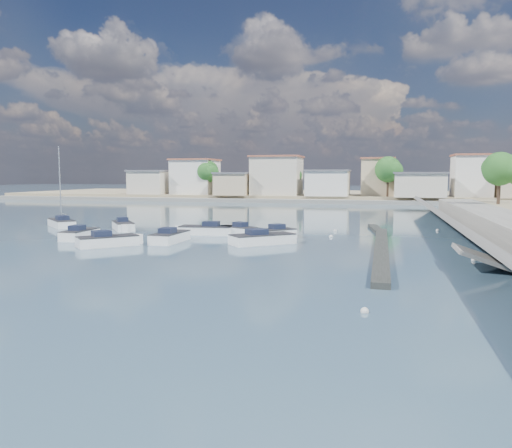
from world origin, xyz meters
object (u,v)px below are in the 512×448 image
Objects in this scene: motorboat_c at (203,231)px; motorboat_h at (265,239)px; motorboat_b at (111,241)px; motorboat_d at (271,234)px; motorboat_a at (81,234)px; motorboat_e at (171,237)px; motorboat_g at (124,226)px; motorboat_f at (235,231)px; sailboat at (61,223)px.

motorboat_h is at bearing -33.77° from motorboat_c.
motorboat_b is 1.12× the size of motorboat_d.
motorboat_a is 0.93× the size of motorboat_e.
motorboat_d is at bearing 14.45° from motorboat_a.
motorboat_d is 0.90× the size of motorboat_g.
motorboat_a is at bearing -177.34° from motorboat_h.
motorboat_e and motorboat_f have the same top height.
motorboat_a and motorboat_h have the same top height.
motorboat_e is 8.18m from motorboat_h.
sailboat reaches higher than motorboat_g.
motorboat_a is 11.09m from motorboat_c.
motorboat_g is 8.50m from sailboat.
motorboat_a is 0.54× the size of sailboat.
motorboat_h is (11.81, 4.26, 0.00)m from motorboat_b.
motorboat_d is at bearing 33.89° from motorboat_b.
motorboat_e is (3.66, 3.57, 0.00)m from motorboat_b.
motorboat_c is at bearing -9.68° from motorboat_g.
motorboat_e is at bearing 44.28° from motorboat_b.
motorboat_c and motorboat_d have the same top height.
motorboat_d and motorboat_e have the same top height.
motorboat_e is 0.97× the size of motorboat_h.
motorboat_d is at bearing 27.93° from motorboat_e.
sailboat reaches higher than motorboat_b.
motorboat_b is 11.74m from motorboat_g.
motorboat_b is at bearing -128.69° from motorboat_f.
sailboat is at bearing 162.70° from motorboat_h.
motorboat_f is at bearing 51.31° from motorboat_b.
motorboat_g is (-4.81, 10.70, 0.00)m from motorboat_b.
motorboat_d is 16.58m from motorboat_g.
motorboat_a and motorboat_f have the same top height.
motorboat_a is 8.66m from motorboat_e.
motorboat_h is (0.31, -3.47, 0.00)m from motorboat_d.
sailboat reaches higher than motorboat_a.
motorboat_e is at bearing -26.68° from sailboat.
sailboat is at bearing 137.61° from motorboat_b.
motorboat_c is (4.56, 9.11, 0.00)m from motorboat_b.
motorboat_c is at bearing -172.16° from motorboat_f.
motorboat_c and motorboat_f have the same top height.
motorboat_d is 0.77× the size of motorboat_h.
motorboat_e and motorboat_g have the same top height.
motorboat_f is (7.63, 9.53, 0.00)m from motorboat_b.
motorboat_d is (16.50, 4.25, -0.00)m from motorboat_a.
motorboat_c is 1.05× the size of motorboat_h.
motorboat_c is at bearing 168.77° from motorboat_d.
motorboat_b is 12.56m from motorboat_h.
motorboat_h is 26.19m from sailboat.
motorboat_f and motorboat_g have the same top height.
motorboat_a and motorboat_b have the same top height.
motorboat_b is at bearing -160.18° from motorboat_h.
motorboat_e is 1.19× the size of motorboat_f.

